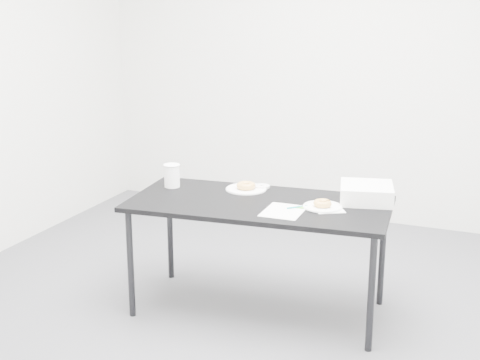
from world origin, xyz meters
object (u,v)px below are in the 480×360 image
at_px(table, 259,210).
at_px(coffee_cup, 172,176).
at_px(scorecard, 284,211).
at_px(plate_near, 323,207).
at_px(donut_near, 323,203).
at_px(pen, 297,207).
at_px(donut_far, 246,186).
at_px(bakery_box, 366,193).
at_px(plate_far, 246,189).

distance_m(table, coffee_cup, 0.64).
bearing_deg(scorecard, plate_near, 37.23).
height_order(scorecard, donut_near, donut_near).
xyz_separation_m(pen, donut_far, (-0.41, 0.23, 0.02)).
bearing_deg(coffee_cup, scorecard, -14.08).
bearing_deg(bakery_box, donut_near, -145.97).
distance_m(pen, plate_near, 0.14).
distance_m(table, donut_far, 0.27).
distance_m(donut_near, donut_far, 0.57).
height_order(scorecard, donut_far, donut_far).
height_order(plate_near, plate_far, plate_near).
distance_m(donut_far, bakery_box, 0.74).
xyz_separation_m(table, bakery_box, (0.57, 0.25, 0.10)).
relative_size(donut_far, bakery_box, 0.39).
distance_m(donut_near, coffee_cup, 1.00).
xyz_separation_m(pen, bakery_box, (0.33, 0.28, 0.04)).
xyz_separation_m(pen, coffee_cup, (-0.86, 0.12, 0.07)).
relative_size(scorecard, plate_far, 1.08).
distance_m(scorecard, pen, 0.10).
height_order(donut_near, coffee_cup, coffee_cup).
bearing_deg(plate_far, donut_near, -17.86).
relative_size(donut_far, coffee_cup, 0.81).
relative_size(plate_near, bakery_box, 0.75).
bearing_deg(coffee_cup, plate_far, 14.40).
distance_m(plate_near, coffee_cup, 1.00).
distance_m(plate_near, donut_near, 0.02).
bearing_deg(table, donut_far, 123.68).
bearing_deg(plate_near, scorecard, -141.40).
distance_m(coffee_cup, bakery_box, 1.20).
bearing_deg(coffee_cup, bakery_box, 7.76).
distance_m(scorecard, donut_far, 0.48).
bearing_deg(bakery_box, pen, -153.29).
relative_size(scorecard, donut_far, 2.30).
distance_m(table, pen, 0.25).
relative_size(coffee_cup, bakery_box, 0.49).
bearing_deg(bakery_box, plate_far, 170.10).
bearing_deg(plate_far, pen, -29.93).
distance_m(scorecard, plate_near, 0.23).
relative_size(table, donut_near, 14.92).
height_order(scorecard, bakery_box, bakery_box).
height_order(scorecard, plate_far, plate_far).
relative_size(plate_near, donut_far, 1.89).
xyz_separation_m(donut_far, bakery_box, (0.74, 0.05, 0.02)).
bearing_deg(bakery_box, scorecard, -149.88).
bearing_deg(plate_near, donut_far, 162.14).
bearing_deg(pen, coffee_cup, 127.85).
distance_m(pen, donut_far, 0.47).
bearing_deg(pen, donut_far, 105.70).
bearing_deg(table, bakery_box, 18.05).
distance_m(scorecard, coffee_cup, 0.84).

